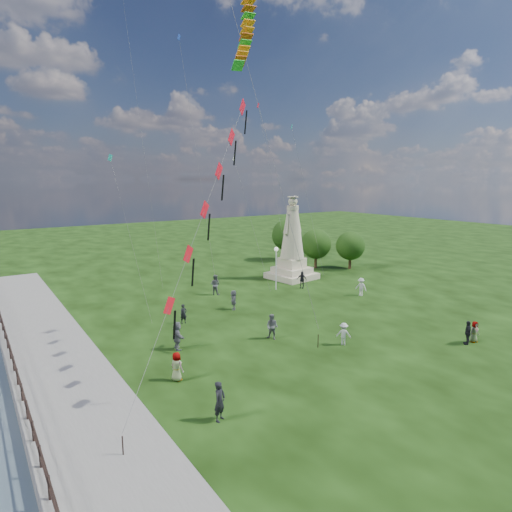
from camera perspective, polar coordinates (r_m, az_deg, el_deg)
ground at (r=61.64m, az=29.21°, el=-1.54°), size 106.50×160.00×0.60m
waterfront at (r=27.91m, az=-27.07°, el=-13.99°), size 200.00×200.00×1.51m
statue at (r=47.05m, az=4.84°, el=1.07°), size 4.94×4.94×9.05m
lamppost at (r=42.17m, az=2.71°, el=-0.42°), size 0.40×0.40×4.29m
tree_row at (r=55.24m, az=7.37°, el=2.10°), size 6.75×12.79×5.55m
person_0 at (r=20.51m, az=-4.86°, el=-18.73°), size 0.82×0.73×1.88m
person_1 at (r=29.68m, az=2.17°, el=-9.42°), size 0.88×1.01×1.78m
person_2 at (r=29.36m, az=11.61°, el=-10.13°), size 1.02×1.06×1.51m
person_3 at (r=32.09m, az=26.38°, el=-9.13°), size 1.03×1.00×1.62m
person_4 at (r=32.74m, az=27.11°, el=-8.98°), size 0.78×0.57×1.45m
person_5 at (r=28.43m, az=-10.46°, el=-10.39°), size 1.06×1.85×1.87m
person_6 at (r=33.29m, az=-9.63°, el=-7.62°), size 0.55×0.36×1.50m
person_7 at (r=40.93m, az=-5.47°, el=-3.82°), size 1.03×1.11×1.95m
person_8 at (r=41.57m, az=13.83°, el=-4.01°), size 0.85×1.22×1.72m
person_9 at (r=43.42m, az=6.13°, el=-3.16°), size 1.02×1.12×1.73m
person_10 at (r=24.39m, az=-10.53°, el=-14.29°), size 0.76×0.92×1.61m
person_11 at (r=36.26m, az=-3.01°, el=-5.85°), size 1.36×1.67×1.67m
red_kite_train at (r=24.08m, az=-6.01°, el=7.91°), size 11.90×9.35×16.00m
small_kites at (r=44.89m, az=-5.95°, el=15.85°), size 23.72×14.36×29.01m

